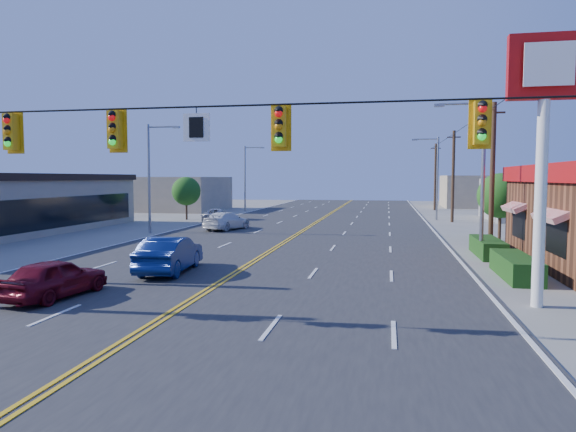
% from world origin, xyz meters
% --- Properties ---
extents(ground, '(160.00, 160.00, 0.00)m').
position_xyz_m(ground, '(0.00, 0.00, 0.00)').
color(ground, gray).
rests_on(ground, ground).
extents(road, '(20.00, 120.00, 0.06)m').
position_xyz_m(road, '(0.00, 20.00, 0.03)').
color(road, '#2D2D30').
rests_on(road, ground).
extents(signal_span, '(24.32, 0.34, 9.00)m').
position_xyz_m(signal_span, '(-0.12, 0.00, 4.89)').
color(signal_span, '#47301E').
rests_on(signal_span, ground).
extents(kfc_pylon, '(2.20, 0.36, 8.50)m').
position_xyz_m(kfc_pylon, '(11.00, 4.00, 6.04)').
color(kfc_pylon, white).
rests_on(kfc_pylon, ground).
extents(streetlight_se, '(2.55, 0.25, 8.00)m').
position_xyz_m(streetlight_se, '(10.79, 14.00, 4.51)').
color(streetlight_se, gray).
rests_on(streetlight_se, ground).
extents(streetlight_ne, '(2.55, 0.25, 8.00)m').
position_xyz_m(streetlight_ne, '(10.79, 38.00, 4.51)').
color(streetlight_ne, gray).
rests_on(streetlight_ne, ground).
extents(streetlight_sw, '(2.55, 0.25, 8.00)m').
position_xyz_m(streetlight_sw, '(-10.79, 22.00, 4.51)').
color(streetlight_sw, gray).
rests_on(streetlight_sw, ground).
extents(streetlight_nw, '(2.55, 0.25, 8.00)m').
position_xyz_m(streetlight_nw, '(-10.79, 48.00, 4.51)').
color(streetlight_nw, gray).
rests_on(streetlight_nw, ground).
extents(utility_pole_near, '(0.28, 0.28, 8.40)m').
position_xyz_m(utility_pole_near, '(12.20, 18.00, 4.20)').
color(utility_pole_near, '#47301E').
rests_on(utility_pole_near, ground).
extents(utility_pole_mid, '(0.28, 0.28, 8.40)m').
position_xyz_m(utility_pole_mid, '(12.20, 36.00, 4.20)').
color(utility_pole_mid, '#47301E').
rests_on(utility_pole_mid, ground).
extents(utility_pole_far, '(0.28, 0.28, 8.40)m').
position_xyz_m(utility_pole_far, '(12.20, 54.00, 4.20)').
color(utility_pole_far, '#47301E').
rests_on(utility_pole_far, ground).
extents(tree_kfc_rear, '(2.94, 2.94, 4.41)m').
position_xyz_m(tree_kfc_rear, '(13.50, 22.00, 2.93)').
color(tree_kfc_rear, '#47301E').
rests_on(tree_kfc_rear, ground).
extents(tree_west, '(2.80, 2.80, 4.20)m').
position_xyz_m(tree_west, '(-13.00, 34.00, 2.79)').
color(tree_west, '#47301E').
rests_on(tree_west, ground).
extents(bld_east_mid, '(12.00, 10.00, 4.00)m').
position_xyz_m(bld_east_mid, '(22.00, 40.00, 2.00)').
color(bld_east_mid, gray).
rests_on(bld_east_mid, ground).
extents(bld_west_far, '(11.00, 12.00, 4.20)m').
position_xyz_m(bld_west_far, '(-20.00, 48.00, 2.10)').
color(bld_west_far, tan).
rests_on(bld_west_far, ground).
extents(bld_east_far, '(10.00, 10.00, 4.40)m').
position_xyz_m(bld_east_far, '(19.00, 62.00, 2.20)').
color(bld_east_far, tan).
rests_on(bld_east_far, ground).
extents(car_magenta, '(2.07, 4.09, 1.34)m').
position_xyz_m(car_magenta, '(-4.67, 2.00, 0.67)').
color(car_magenta, maroon).
rests_on(car_magenta, ground).
extents(car_blue, '(2.03, 4.78, 1.53)m').
position_xyz_m(car_blue, '(-2.82, 7.15, 0.77)').
color(car_blue, navy).
rests_on(car_blue, ground).
extents(car_white, '(3.09, 5.06, 1.37)m').
position_xyz_m(car_white, '(-6.00, 24.96, 0.69)').
color(car_white, white).
rests_on(car_white, ground).
extents(car_silver, '(2.72, 4.72, 1.24)m').
position_xyz_m(car_silver, '(-9.10, 31.61, 0.62)').
color(car_silver, '#ADADB2').
rests_on(car_silver, ground).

